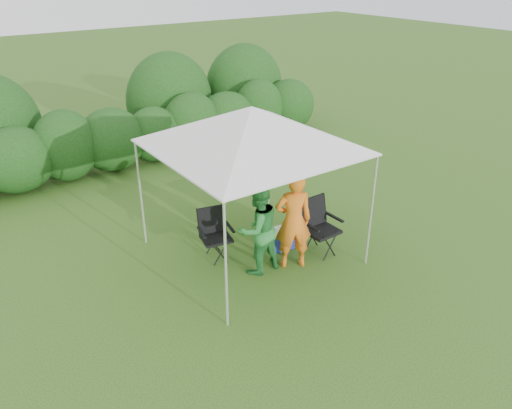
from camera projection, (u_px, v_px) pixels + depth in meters
ground at (268, 264)px, 9.13m from camera, size 70.00×70.00×0.00m
hedge at (138, 135)px, 13.23m from camera, size 12.11×1.53×1.80m
canopy at (252, 128)px, 8.40m from camera, size 3.10×3.10×2.83m
chair_right at (318, 223)px, 9.30m from camera, size 0.67×0.60×1.06m
chair_left at (214, 230)px, 9.15m from camera, size 0.68×0.64×0.95m
man at (293, 221)px, 8.71m from camera, size 0.78×0.67×1.82m
woman at (258, 229)px, 8.60m from camera, size 0.84×0.66×1.68m
cooler at (281, 239)px, 9.57m from camera, size 0.51×0.40×0.39m
bottle at (285, 225)px, 9.43m from camera, size 0.06×0.06×0.22m
lawn_toy at (283, 164)px, 13.23m from camera, size 0.55×0.46×0.28m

